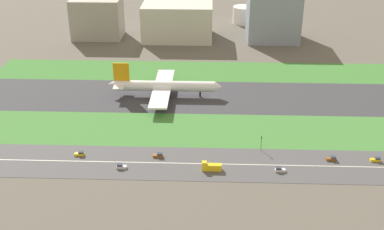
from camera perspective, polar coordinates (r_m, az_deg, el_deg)
ground_plane at (r=280.59m, az=2.51°, el=2.12°), size 800.00×800.00×0.00m
runway at (r=280.57m, az=2.51°, el=2.13°), size 280.00×46.00×0.10m
grass_median_north at (r=318.52m, az=2.50°, el=5.10°), size 280.00×36.00×0.10m
grass_median_south at (r=243.60m, az=2.52°, el=-1.76°), size 280.00×36.00×0.10m
highway at (r=215.77m, az=2.53°, el=-5.71°), size 280.00×28.00×0.10m
highway_centerline at (r=215.74m, az=2.53°, el=-5.70°), size 266.00×0.50×0.01m
airliner at (r=279.37m, az=-3.41°, el=3.37°), size 65.00×56.00×19.70m
car_1 at (r=226.33m, az=15.95°, el=-4.91°), size 4.40×1.80×2.00m
car_0 at (r=214.34m, az=-8.26°, el=-5.95°), size 4.40×1.80×2.00m
car_6 at (r=227.06m, az=-12.92°, el=-4.42°), size 4.40×1.80×2.00m
car_2 at (r=231.78m, az=20.61°, el=-4.87°), size 4.40×1.80×2.00m
car_4 at (r=220.71m, az=-3.93°, el=-4.70°), size 4.40×1.80×2.00m
car_3 at (r=213.27m, az=10.17°, el=-6.28°), size 4.40×1.80×2.00m
truck_0 at (r=210.66m, az=2.24°, el=-6.04°), size 8.40×2.50×4.00m
traffic_light at (r=226.15m, az=8.07°, el=-3.13°), size 0.36×0.50×7.20m
terminal_building at (r=393.34m, az=-10.95°, el=11.03°), size 37.56×27.46×30.33m
hangar_building at (r=384.69m, az=-1.66°, el=10.92°), size 52.97×39.68×27.32m
office_tower at (r=385.86m, az=9.40°, el=11.24°), size 38.69×36.39×35.13m
fuel_tank_west at (r=430.02m, az=6.06°, el=11.51°), size 19.12×19.12×14.32m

